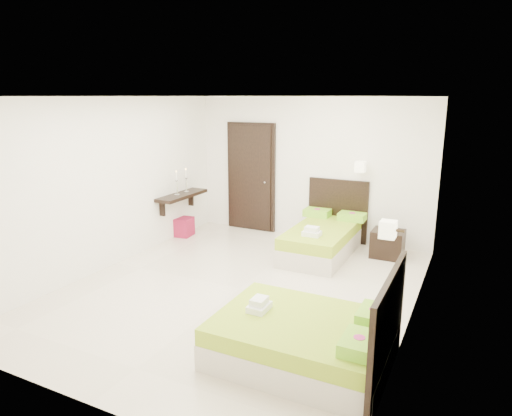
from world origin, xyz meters
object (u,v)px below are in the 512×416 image
at_px(bed_double, 309,339).
at_px(ottoman, 183,227).
at_px(nightstand, 388,244).
at_px(bed_single, 323,237).

distance_m(bed_double, ottoman, 4.71).
xyz_separation_m(nightstand, ottoman, (-3.75, -0.52, -0.05)).
height_order(nightstand, ottoman, nightstand).
bearing_deg(ottoman, nightstand, 7.96).
relative_size(bed_double, nightstand, 3.35).
height_order(bed_double, ottoman, bed_double).
height_order(bed_single, nightstand, bed_single).
relative_size(bed_double, ottoman, 4.87).
distance_m(nightstand, ottoman, 3.79).
xyz_separation_m(bed_double, nightstand, (0.11, 3.52, -0.03)).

